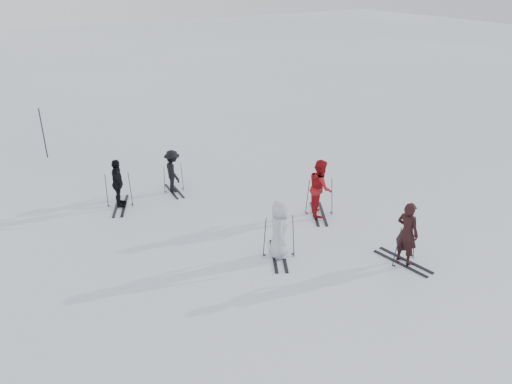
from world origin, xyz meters
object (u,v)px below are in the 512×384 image
(skier_red, at_px, (320,188))
(piste_marker, at_px, (43,133))
(skier_near_dark, at_px, (407,234))
(skier_uphill_far, at_px, (173,172))
(skier_uphill_left, at_px, (118,184))
(skier_grey, at_px, (279,230))

(skier_red, height_order, piste_marker, piste_marker)
(skier_near_dark, height_order, skier_red, skier_red)
(skier_uphill_far, distance_m, piste_marker, 7.11)
(skier_near_dark, bearing_deg, skier_red, -5.31)
(skier_uphill_left, height_order, piste_marker, piste_marker)
(skier_grey, bearing_deg, skier_near_dark, -98.75)
(skier_grey, xyz_separation_m, piste_marker, (-4.09, 12.12, 0.23))
(skier_near_dark, bearing_deg, skier_grey, 44.80)
(skier_red, distance_m, piste_marker, 12.60)
(skier_red, distance_m, skier_grey, 3.06)
(skier_red, bearing_deg, piste_marker, 62.74)
(skier_near_dark, distance_m, piste_marker, 15.87)
(skier_grey, xyz_separation_m, skier_uphill_far, (-0.77, 5.84, -0.08))
(skier_near_dark, height_order, piste_marker, piste_marker)
(skier_grey, height_order, piste_marker, piste_marker)
(piste_marker, bearing_deg, skier_uphill_left, -79.53)
(skier_near_dark, height_order, skier_uphill_left, skier_near_dark)
(skier_red, xyz_separation_m, piste_marker, (-6.76, 10.63, 0.13))
(skier_red, xyz_separation_m, skier_uphill_far, (-3.44, 4.35, -0.18))
(skier_uphill_left, bearing_deg, skier_uphill_far, -60.63)
(piste_marker, bearing_deg, skier_uphill_far, -62.15)
(skier_uphill_left, height_order, skier_uphill_far, skier_uphill_left)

